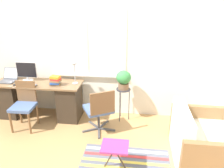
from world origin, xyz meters
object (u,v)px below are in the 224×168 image
object	(u,v)px
laptop	(9,78)
monitor	(27,72)
couch_loveseat	(200,142)
potted_plant	(124,79)
office_chair_swivel	(100,109)
folding_stool	(115,148)
desk_lamp	(74,68)
book_stack	(55,81)
plant_stand	(123,92)
desk_chair_wooden	(24,104)
keyboard	(23,84)
mouse	(36,85)

from	to	relation	value
laptop	monitor	xyz separation A→B (m)	(0.37, 0.06, 0.14)
couch_loveseat	potted_plant	size ratio (longest dim) A/B	3.08
office_chair_swivel	couch_loveseat	size ratio (longest dim) A/B	0.76
monitor	folding_stool	xyz separation A→B (m)	(1.93, -1.40, -0.59)
desk_lamp	couch_loveseat	bearing A→B (deg)	-24.40
desk_lamp	potted_plant	xyz separation A→B (m)	(0.94, 0.03, -0.20)
book_stack	plant_stand	size ratio (longest dim) A/B	0.32
desk_chair_wooden	folding_stool	size ratio (longest dim) A/B	2.25
desk_lamp	potted_plant	bearing A→B (deg)	2.10
desk_chair_wooden	plant_stand	xyz separation A→B (m)	(1.80, 0.49, 0.11)
plant_stand	potted_plant	size ratio (longest dim) A/B	1.83
plant_stand	laptop	bearing A→B (deg)	-178.58
keyboard	folding_stool	distance (m)	2.27
couch_loveseat	desk_chair_wooden	bearing A→B (deg)	80.16
laptop	keyboard	distance (m)	0.43
folding_stool	mouse	bearing A→B (deg)	145.10
keyboard	desk_chair_wooden	size ratio (longest dim) A/B	0.39
desk_chair_wooden	office_chair_swivel	size ratio (longest dim) A/B	1.03
desk_chair_wooden	folding_stool	bearing A→B (deg)	-28.58
desk_lamp	book_stack	distance (m)	0.44
office_chair_swivel	desk_chair_wooden	bearing A→B (deg)	-28.93
couch_loveseat	potted_plant	world-z (taller)	potted_plant
desk_chair_wooden	office_chair_swivel	bearing A→B (deg)	-1.65
mouse	book_stack	world-z (taller)	book_stack
mouse	folding_stool	bearing A→B (deg)	-34.90
monitor	keyboard	xyz separation A→B (m)	(0.02, -0.23, -0.18)
book_stack	desk_chair_wooden	world-z (taller)	book_stack
keyboard	potted_plant	xyz separation A→B (m)	(1.91, 0.23, 0.11)
mouse	couch_loveseat	xyz separation A→B (m)	(2.88, -0.77, -0.48)
laptop	folding_stool	world-z (taller)	laptop
office_chair_swivel	folding_stool	distance (m)	0.99
keyboard	office_chair_swivel	size ratio (longest dim) A/B	0.41
plant_stand	office_chair_swivel	bearing A→B (deg)	-128.28
monitor	desk_lamp	distance (m)	1.00
mouse	desk_lamp	world-z (taller)	desk_lamp
laptop	folding_stool	xyz separation A→B (m)	(2.30, -1.33, -0.45)
desk_lamp	desk_chair_wooden	distance (m)	1.14
keyboard	book_stack	xyz separation A→B (m)	(0.62, 0.06, 0.08)
couch_loveseat	folding_stool	xyz separation A→B (m)	(-1.24, -0.37, 0.07)
mouse	book_stack	bearing A→B (deg)	13.04
desk_lamp	plant_stand	bearing A→B (deg)	2.10
monitor	plant_stand	size ratio (longest dim) A/B	0.63
mouse	plant_stand	world-z (taller)	mouse
keyboard	desk_lamp	bearing A→B (deg)	11.20
monitor	folding_stool	size ratio (longest dim) A/B	1.08
monitor	book_stack	xyz separation A→B (m)	(0.64, -0.17, -0.10)
monitor	plant_stand	xyz separation A→B (m)	(1.93, -0.01, -0.35)
plant_stand	couch_loveseat	bearing A→B (deg)	-39.55
potted_plant	folding_stool	xyz separation A→B (m)	(-0.01, -1.39, -0.52)
monitor	mouse	distance (m)	0.42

